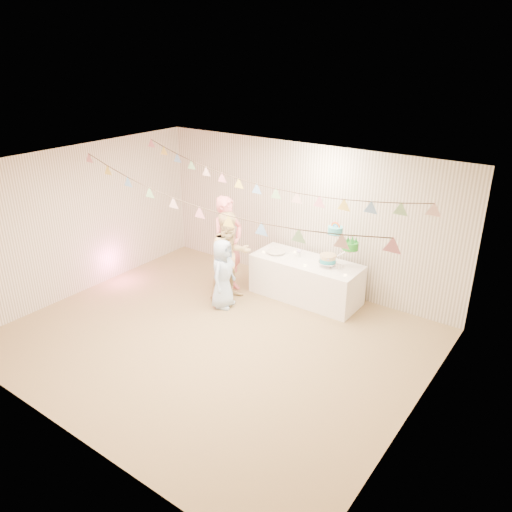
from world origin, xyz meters
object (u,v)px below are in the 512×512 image
Objects in this scene: table at (306,279)px; person_adult_a at (228,245)px; cake_stand at (338,245)px; person_child at (223,274)px; person_adult_b at (230,257)px.

person_adult_a reaches higher than table.
person_adult_a is at bearing -156.24° from table.
cake_stand is 0.61× the size of person_child.
cake_stand is (0.55, 0.05, 0.76)m from table.
cake_stand is at bearing -40.15° from person_adult_b.
table is 1.59× the size of person_child.
person_adult_a reaches higher than person_child.
cake_stand reaches higher than person_child.
table is 1.48m from person_child.
table is 1.08× the size of person_adult_a.
person_adult_b is at bearing -126.19° from person_adult_a.
person_child is at bearing -142.26° from person_adult_a.
person_adult_b reaches higher than person_child.
person_adult_b is (-1.05, -0.78, 0.43)m from table.
cake_stand is 1.97m from person_child.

